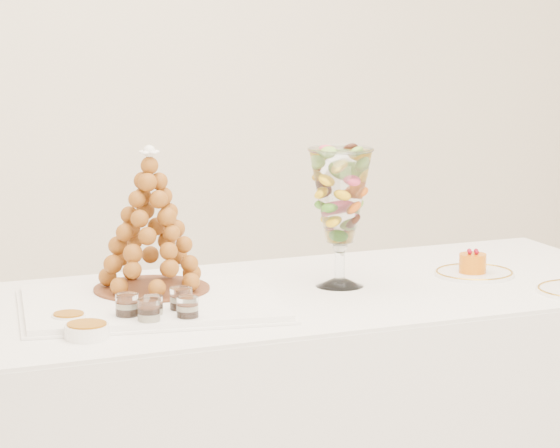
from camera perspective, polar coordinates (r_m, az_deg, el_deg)
name	(u,v)px	position (r m, az deg, el deg)	size (l,w,h in m)	color
buffet_table	(275,437)	(3.51, -0.23, -9.14)	(2.05, 0.89, 0.77)	white
lace_tray	(152,304)	(3.27, -5.55, -3.43)	(0.62, 0.46, 0.02)	white
macaron_vase	(340,198)	(3.44, 2.61, 1.14)	(0.17, 0.17, 0.36)	white
cake_plate	(474,274)	(3.65, 8.35, -2.12)	(0.22, 0.22, 0.01)	white
verrine_a	(127,309)	(3.12, -6.60, -3.66)	(0.05, 0.05, 0.07)	white
verrine_b	(153,309)	(3.13, -5.49, -3.67)	(0.05, 0.05, 0.06)	white
verrine_c	(181,303)	(3.16, -4.27, -3.40)	(0.05, 0.05, 0.07)	white
verrine_d	(149,314)	(3.07, -5.66, -3.89)	(0.05, 0.05, 0.07)	white
verrine_e	(188,311)	(3.09, -4.00, -3.77)	(0.05, 0.05, 0.07)	white
ramekin_back	(69,320)	(3.13, -9.08, -4.09)	(0.08, 0.08, 0.02)	white
ramekin_front	(87,332)	(3.01, -8.31, -4.60)	(0.10, 0.10, 0.03)	white
croquembouche	(150,220)	(3.33, -5.59, 0.16)	(0.29, 0.29, 0.37)	brown
mousse_cake	(473,263)	(3.63, 8.29, -1.66)	(0.07, 0.07, 0.06)	#D66809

